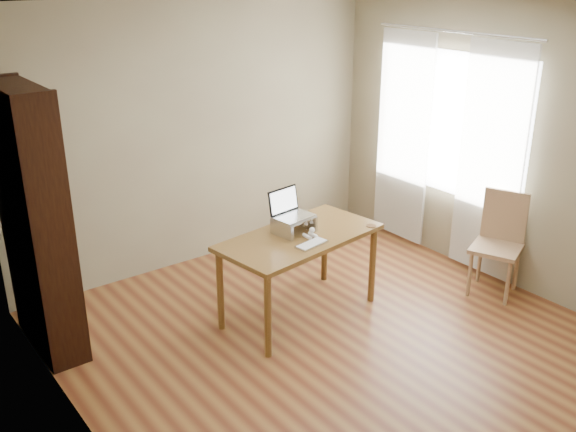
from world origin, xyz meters
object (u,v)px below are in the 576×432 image
object	(u,v)px
chair	(502,240)
laptop	(290,209)
keyboard	(312,244)
cat	(296,222)
desk	(300,246)
bookshelf	(36,222)

from	to	relation	value
chair	laptop	bearing A→B (deg)	129.86
keyboard	cat	distance (m)	0.35
desk	chair	bearing A→B (deg)	-31.52
laptop	desk	bearing A→B (deg)	-97.40
laptop	bookshelf	bearing A→B (deg)	151.81
bookshelf	cat	size ratio (longest dim) A/B	4.31
keyboard	bookshelf	bearing A→B (deg)	140.51
chair	cat	bearing A→B (deg)	129.98
laptop	keyboard	world-z (taller)	laptop
desk	cat	xyz separation A→B (m)	(0.04, 0.11, 0.17)
bookshelf	laptop	world-z (taller)	bookshelf
cat	chair	distance (m)	1.94
desk	chair	world-z (taller)	chair
bookshelf	chair	size ratio (longest dim) A/B	2.21
laptop	chair	world-z (taller)	laptop
keyboard	chair	xyz separation A→B (m)	(1.79, -0.56, -0.25)
keyboard	laptop	bearing A→B (deg)	72.73
chair	bookshelf	bearing A→B (deg)	133.38
laptop	keyboard	distance (m)	0.40
laptop	cat	distance (m)	0.13
bookshelf	desk	world-z (taller)	bookshelf
bookshelf	laptop	bearing A→B (deg)	-20.79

